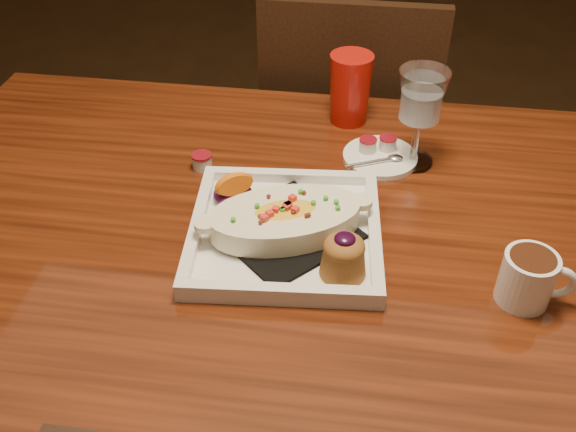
# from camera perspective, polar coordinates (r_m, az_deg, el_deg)

# --- Properties ---
(table) EXTENTS (1.50, 0.90, 0.75)m
(table) POSITION_cam_1_polar(r_m,az_deg,el_deg) (1.08, 3.21, -5.32)
(table) COLOR maroon
(table) RESTS_ON floor
(chair_far) EXTENTS (0.42, 0.42, 0.93)m
(chair_far) POSITION_cam_1_polar(r_m,az_deg,el_deg) (1.67, 5.24, 6.18)
(chair_far) COLOR black
(chair_far) RESTS_ON floor
(plate) EXTENTS (0.32, 0.32, 0.08)m
(plate) POSITION_cam_1_polar(r_m,az_deg,el_deg) (0.98, 0.08, -0.96)
(plate) COLOR white
(plate) RESTS_ON table
(coffee_mug) EXTENTS (0.10, 0.07, 0.08)m
(coffee_mug) POSITION_cam_1_polar(r_m,az_deg,el_deg) (0.94, 20.66, -5.09)
(coffee_mug) COLOR white
(coffee_mug) RESTS_ON table
(goblet) EXTENTS (0.09, 0.09, 0.18)m
(goblet) POSITION_cam_1_polar(r_m,az_deg,el_deg) (1.13, 11.75, 9.95)
(goblet) COLOR silver
(goblet) RESTS_ON table
(saucer) EXTENTS (0.14, 0.14, 0.09)m
(saucer) POSITION_cam_1_polar(r_m,az_deg,el_deg) (1.19, 8.08, 5.42)
(saucer) COLOR white
(saucer) RESTS_ON table
(creamer_loose) EXTENTS (0.04, 0.04, 0.03)m
(creamer_loose) POSITION_cam_1_polar(r_m,az_deg,el_deg) (1.16, -7.65, 4.87)
(creamer_loose) COLOR silver
(creamer_loose) RESTS_ON table
(red_tumbler) EXTENTS (0.08, 0.08, 0.14)m
(red_tumbler) POSITION_cam_1_polar(r_m,az_deg,el_deg) (1.27, 5.53, 11.18)
(red_tumbler) COLOR red
(red_tumbler) RESTS_ON table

